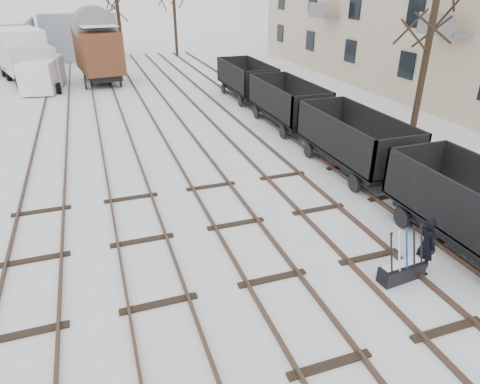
# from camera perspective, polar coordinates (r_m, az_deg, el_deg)

# --- Properties ---
(ground) EXTENTS (120.00, 120.00, 0.00)m
(ground) POSITION_cam_1_polar(r_m,az_deg,el_deg) (11.57, 4.32, -11.54)
(ground) COLOR white
(ground) RESTS_ON ground
(tracks) EXTENTS (13.90, 52.00, 0.16)m
(tracks) POSITION_cam_1_polar(r_m,az_deg,el_deg) (23.40, -9.08, 8.53)
(tracks) COLOR black
(tracks) RESTS_ON ground
(shed_right) EXTENTS (7.00, 6.00, 4.50)m
(shed_right) POSITION_cam_1_polar(r_m,az_deg,el_deg) (48.56, -20.54, 19.05)
(shed_right) COLOR #8C959E
(shed_right) RESTS_ON ground
(ground_frame) EXTENTS (1.33, 0.54, 1.49)m
(ground_frame) POSITION_cam_1_polar(r_m,az_deg,el_deg) (12.16, 20.77, -9.71)
(ground_frame) COLOR black
(ground_frame) RESTS_ON ground
(worker) EXTENTS (0.43, 0.63, 1.65)m
(worker) POSITION_cam_1_polar(r_m,az_deg,el_deg) (12.38, 23.60, -6.56)
(worker) COLOR black
(worker) RESTS_ON ground
(freight_wagon_a) EXTENTS (2.30, 5.74, 2.34)m
(freight_wagon_a) POSITION_cam_1_polar(r_m,az_deg,el_deg) (13.88, 29.15, -3.83)
(freight_wagon_a) COLOR black
(freight_wagon_a) RESTS_ON ground
(freight_wagon_b) EXTENTS (2.30, 5.74, 2.34)m
(freight_wagon_b) POSITION_cam_1_polar(r_m,az_deg,el_deg) (18.20, 14.83, 5.52)
(freight_wagon_b) COLOR black
(freight_wagon_b) RESTS_ON ground
(freight_wagon_c) EXTENTS (2.30, 5.74, 2.34)m
(freight_wagon_c) POSITION_cam_1_polar(r_m,az_deg,el_deg) (23.49, 6.29, 10.86)
(freight_wagon_c) COLOR black
(freight_wagon_c) RESTS_ON ground
(freight_wagon_d) EXTENTS (2.30, 5.74, 2.34)m
(freight_wagon_d) POSITION_cam_1_polar(r_m,az_deg,el_deg) (29.23, 0.85, 14.07)
(freight_wagon_d) COLOR black
(freight_wagon_d) RESTS_ON ground
(box_van_wagon) EXTENTS (3.70, 5.97, 4.29)m
(box_van_wagon) POSITION_cam_1_polar(r_m,az_deg,el_deg) (35.33, -18.43, 17.59)
(box_van_wagon) COLOR black
(box_van_wagon) RESTS_ON ground
(lorry) EXTENTS (4.38, 8.89, 3.86)m
(lorry) POSITION_cam_1_polar(r_m,az_deg,el_deg) (38.18, -26.85, 15.96)
(lorry) COLOR black
(lorry) RESTS_ON ground
(panel_van) EXTENTS (2.91, 5.21, 2.17)m
(panel_van) POSITION_cam_1_polar(r_m,az_deg,el_deg) (34.57, -24.82, 14.06)
(panel_van) COLOR white
(panel_van) RESTS_ON ground
(tree_near) EXTENTS (0.30, 0.30, 7.30)m
(tree_near) POSITION_cam_1_polar(r_m,az_deg,el_deg) (21.76, 23.36, 15.18)
(tree_near) COLOR black
(tree_near) RESTS_ON ground
(tree_far_left) EXTENTS (0.30, 0.30, 7.01)m
(tree_far_left) POSITION_cam_1_polar(r_m,az_deg,el_deg) (41.69, -15.76, 20.48)
(tree_far_left) COLOR black
(tree_far_left) RESTS_ON ground
(tree_far_right) EXTENTS (0.30, 0.30, 6.30)m
(tree_far_right) POSITION_cam_1_polar(r_m,az_deg,el_deg) (47.30, -8.63, 21.26)
(tree_far_right) COLOR black
(tree_far_right) RESTS_ON ground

